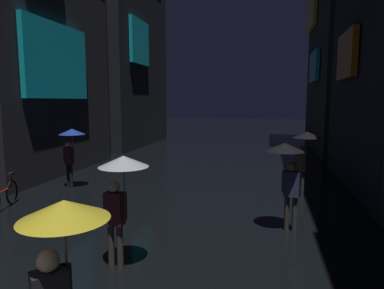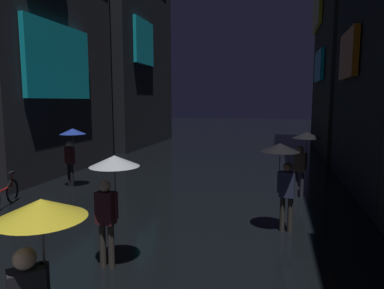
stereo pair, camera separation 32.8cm
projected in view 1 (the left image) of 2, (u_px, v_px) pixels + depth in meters
name	position (u px, v px, depth m)	size (l,w,h in m)	color
building_left_mid	(21.00, 2.00, 14.23)	(4.25, 7.49, 14.35)	#232328
building_left_far	(118.00, 1.00, 23.33)	(4.25, 8.99, 19.78)	black
pedestrian_far_right_yellow	(60.00, 246.00, 3.38)	(0.90, 0.90, 2.12)	#38332D
pedestrian_foreground_left_clear	(121.00, 181.00, 6.14)	(0.90, 0.90, 2.12)	#38332D
pedestrian_near_crossing_black	(287.00, 162.00, 8.00)	(0.90, 0.90, 2.12)	#38332D
pedestrian_midstreet_centre_black	(305.00, 146.00, 10.91)	(0.90, 0.90, 2.12)	#2D2D38
pedestrian_foreground_right_blue	(71.00, 141.00, 12.05)	(0.90, 0.90, 2.12)	black
bicycle_parked_at_storefront	(3.00, 196.00, 9.74)	(0.57, 1.76, 0.96)	black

